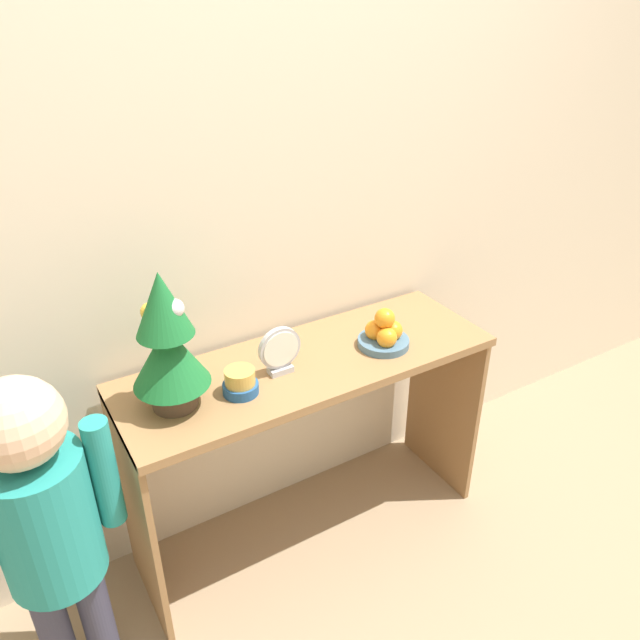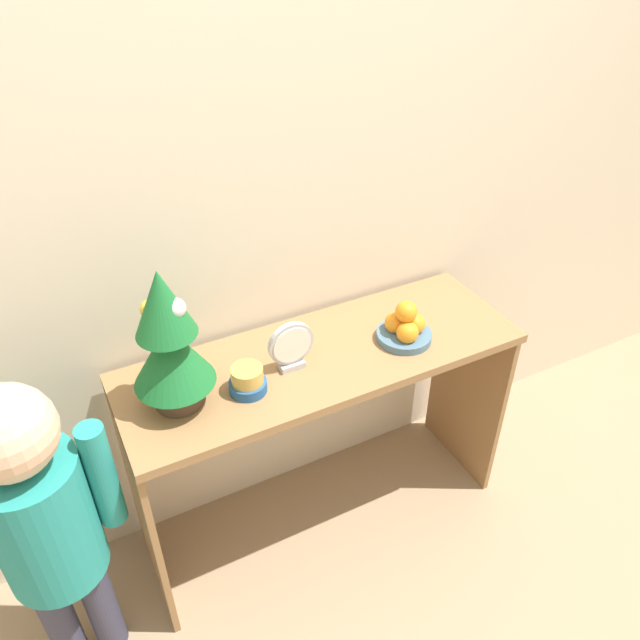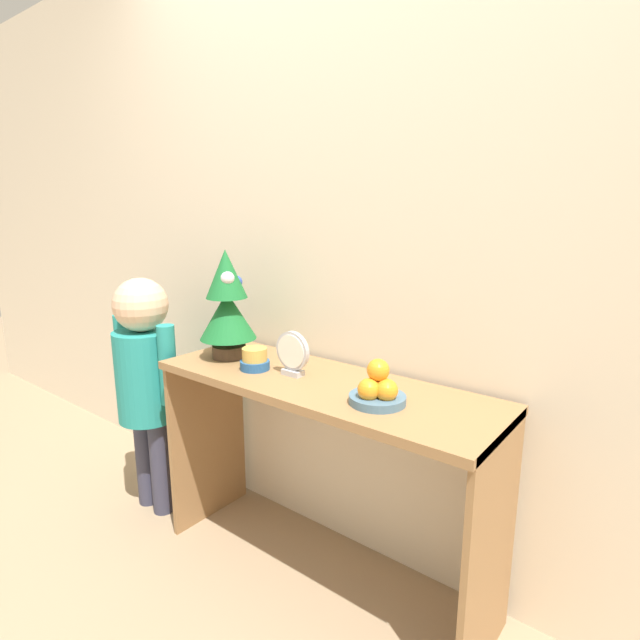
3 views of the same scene
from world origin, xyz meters
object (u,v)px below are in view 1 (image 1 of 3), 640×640
Objects in this scene: fruit_bowl at (384,334)px; desk_clock at (280,351)px; child_figure at (43,513)px; singing_bowl at (240,382)px; mini_tree at (167,341)px.

desk_clock is (-0.37, 0.04, 0.03)m from fruit_bowl.
fruit_bowl is 1.14m from child_figure.
singing_bowl is 0.10× the size of child_figure.
fruit_bowl is 1.60× the size of singing_bowl.
desk_clock is at bearing 174.39° from fruit_bowl.
desk_clock is 0.78m from child_figure.
child_figure reaches higher than desk_clock.
mini_tree is 0.54m from child_figure.
desk_clock is at bearing 12.87° from singing_bowl.
child_figure is (-0.41, -0.12, -0.33)m from mini_tree.
child_figure is at bearing -176.28° from fruit_bowl.
fruit_bowl is at bearing -3.66° from mini_tree.
desk_clock reaches higher than singing_bowl.
fruit_bowl is at bearing -5.61° from desk_clock.
singing_bowl is (-0.53, 0.00, -0.01)m from fruit_bowl.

